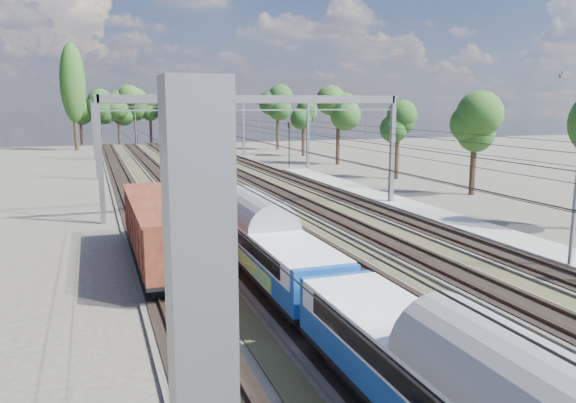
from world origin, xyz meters
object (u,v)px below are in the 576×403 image
object	(u,v)px
worker	(202,160)
signal_far	(289,139)
emu_train	(258,229)
signal_near	(230,153)
freight_boxcar	(158,227)

from	to	relation	value
worker	signal_far	distance (m)	12.37
worker	signal_far	world-z (taller)	signal_far
emu_train	signal_near	distance (m)	26.15
signal_far	worker	bearing A→B (deg)	175.90
emu_train	signal_far	distance (m)	47.23
worker	signal_near	size ratio (longest dim) A/B	0.27
signal_near	signal_far	size ratio (longest dim) A/B	0.99
signal_near	freight_boxcar	bearing A→B (deg)	-129.53
emu_train	signal_near	bearing A→B (deg)	79.50
signal_near	emu_train	bearing A→B (deg)	-117.75
freight_boxcar	emu_train	bearing A→B (deg)	-34.31
emu_train	worker	xyz separation A→B (m)	(6.65, 49.82, -1.45)
emu_train	signal_near	xyz separation A→B (m)	(4.76, 25.67, 1.50)
freight_boxcar	worker	bearing A→B (deg)	76.59
worker	freight_boxcar	bearing A→B (deg)	-172.36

